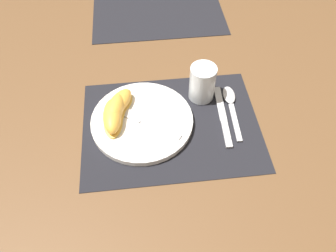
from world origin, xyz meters
The scene contains 11 objects.
ground_plane centered at (0.00, 0.00, 0.00)m, with size 3.00×3.00×0.00m, color brown.
placemat centered at (0.00, 0.00, 0.00)m, with size 0.47×0.34×0.00m.
placemat_far centered at (0.01, 0.53, 0.00)m, with size 0.47×0.34×0.00m.
plate centered at (-0.08, 0.02, 0.01)m, with size 0.27×0.27×0.02m.
juice_glass centered at (0.10, 0.09, 0.05)m, with size 0.07×0.07×0.10m.
knife centered at (0.14, 0.01, 0.01)m, with size 0.03×0.21×0.01m.
spoon centered at (0.17, 0.06, 0.01)m, with size 0.04×0.19×0.01m.
fork centered at (-0.07, 0.01, 0.02)m, with size 0.16×0.13×0.00m.
citrus_wedge_0 centered at (-0.13, 0.06, 0.04)m, with size 0.10×0.12×0.04m.
citrus_wedge_1 centered at (-0.14, 0.03, 0.04)m, with size 0.08×0.12×0.05m.
citrus_wedge_2 centered at (-0.15, 0.02, 0.04)m, with size 0.05×0.12×0.04m.
Camera 1 is at (-0.07, -0.52, 0.69)m, focal length 35.00 mm.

